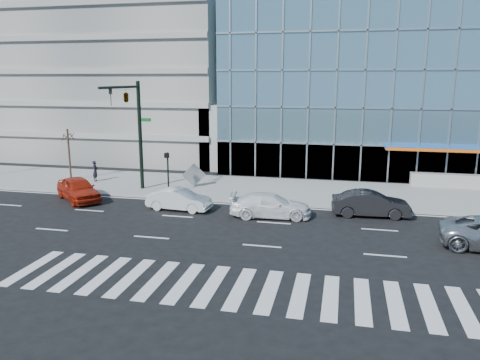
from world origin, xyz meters
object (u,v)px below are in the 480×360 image
Objects in this scene: dark_sedan at (371,204)px; traffic_signal at (130,110)px; white_sedan at (179,199)px; street_tree_near at (68,136)px; pedestrian at (95,171)px; tilted_panel at (194,175)px; red_sedan at (78,189)px; white_suv at (270,205)px; ped_signal_post at (168,166)px.

traffic_signal is at bearing 79.86° from dark_sedan.
street_tree_near is at bearing 66.91° from white_sedan.
pedestrian is (-21.36, 4.82, 0.21)m from dark_sedan.
street_tree_near is 11.00m from tilted_panel.
dark_sedan is (16.60, -1.88, -5.39)m from traffic_signal.
white_sedan is at bearing -109.14° from tilted_panel.
traffic_signal is at bearing -170.51° from tilted_panel.
pedestrian reaches higher than white_sedan.
pedestrian is at bearing 58.39° from red_sedan.
dark_sedan is at bearing -6.46° from traffic_signal.
red_sedan reaches higher than dark_sedan.
white_suv is (17.61, -6.31, -3.06)m from street_tree_near.
traffic_signal is 6.61m from red_sedan.
street_tree_near is at bearing 164.94° from ped_signal_post.
ped_signal_post reaches higher than white_sedan.
traffic_signal is at bearing -171.48° from ped_signal_post.
pedestrian is (-4.75, 2.93, -5.18)m from traffic_signal.
tilted_panel reaches higher than dark_sedan.
white_sedan is 6.03m from tilted_panel.
white_sedan is (-6.00, 0.25, -0.04)m from white_suv.
white_suv is 6.01m from white_sedan.
red_sedan is (-5.56, -2.75, -1.33)m from ped_signal_post.
red_sedan is 5.58m from pedestrian.
ped_signal_post is at bearing -22.89° from red_sedan.
traffic_signal is 12.39m from white_suv.
white_suv is 16.61m from pedestrian.
street_tree_near reaches higher than pedestrian.
street_tree_near reaches higher than red_sedan.
street_tree_near is 3.25× the size of tilted_panel.
pedestrian is at bearing 148.32° from traffic_signal.
white_suv is 1.19× the size of white_sedan.
pedestrian reaches higher than red_sedan.
pedestrian is 1.29× the size of tilted_panel.
pedestrian is at bearing 151.09° from tilted_panel.
dark_sedan is 2.82× the size of pedestrian.
ped_signal_post is 4.33m from white_sedan.
white_sedan is at bearing -27.55° from street_tree_near.
pedestrian reaches higher than dark_sedan.
white_suv is at bearing -24.82° from ped_signal_post.
ped_signal_post is 14.35m from dark_sedan.
white_suv is at bearing -19.71° from street_tree_near.
ped_signal_post is 0.72× the size of white_sedan.
dark_sedan is 0.99× the size of red_sedan.
tilted_panel is (-0.94, 5.95, 0.38)m from white_sedan.
tilted_panel is at bearing 64.62° from ped_signal_post.
traffic_signal is 1.69× the size of dark_sedan.
white_sedan is at bearing -135.65° from pedestrian.
tilted_panel is (8.41, -0.11, 0.08)m from pedestrian.
red_sedan is at bearing -53.46° from street_tree_near.
traffic_signal is 17.56m from dark_sedan.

